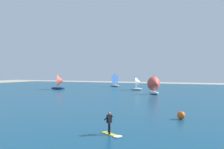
{
  "coord_description": "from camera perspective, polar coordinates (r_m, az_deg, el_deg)",
  "views": [
    {
      "loc": [
        7.73,
        -2.27,
        4.71
      ],
      "look_at": [
        0.27,
        15.06,
        4.57
      ],
      "focal_mm": 35.9,
      "sensor_mm": 36.0,
      "label": 1
    }
  ],
  "objects": [
    {
      "name": "sailboat_center_horizon",
      "position": [
        74.09,
        0.35,
        -1.46
      ],
      "size": [
        4.19,
        3.74,
        4.71
      ],
      "color": "silver",
      "rests_on": "ocean"
    },
    {
      "name": "marker_buoy",
      "position": [
        23.54,
        17.2,
        -9.9
      ],
      "size": [
        0.79,
        0.79,
        0.79
      ],
      "primitive_type": "sphere",
      "color": "#E55919",
      "rests_on": "ocean"
    },
    {
      "name": "sailboat_outermost",
      "position": [
        63.84,
        -13.1,
        -1.85
      ],
      "size": [
        4.07,
        3.7,
        4.53
      ],
      "color": "navy",
      "rests_on": "ocean"
    },
    {
      "name": "sailboat_far_left",
      "position": [
        59.91,
        6.66,
        -2.31
      ],
      "size": [
        3.36,
        2.91,
        3.8
      ],
      "color": "white",
      "rests_on": "ocean"
    },
    {
      "name": "kitesurfer",
      "position": [
        17.1,
        -0.29,
        -13.12
      ],
      "size": [
        2.0,
        1.39,
        1.67
      ],
      "color": "yellow",
      "rests_on": "ocean"
    },
    {
      "name": "ocean",
      "position": [
        53.02,
        14.86,
        -4.62
      ],
      "size": [
        160.0,
        90.0,
        0.1
      ],
      "primitive_type": "cube",
      "color": "navy",
      "rests_on": "ground"
    },
    {
      "name": "sailboat_heeled_over",
      "position": [
        48.45,
        10.94,
        -2.71
      ],
      "size": [
        3.7,
        3.84,
        4.28
      ],
      "color": "silver",
      "rests_on": "ocean"
    }
  ]
}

